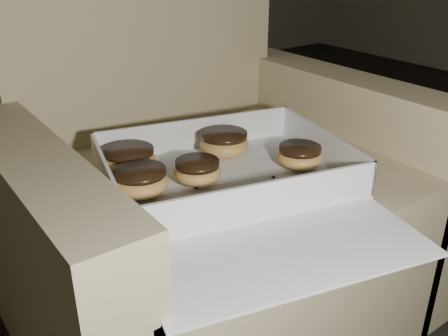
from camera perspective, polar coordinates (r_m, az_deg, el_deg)
name	(u,v)px	position (r m, az deg, el deg)	size (l,w,h in m)	color
floor	(424,299)	(1.29, 21.85, -13.68)	(4.50, 4.50, 0.00)	black
armchair	(206,205)	(1.04, -2.02, -4.29)	(0.79, 0.67, 0.83)	#998B62
bakery_box	(235,185)	(0.85, 1.32, -1.98)	(0.52, 0.57, 0.07)	silver
donut_a	(300,156)	(0.93, 8.63, 1.38)	(0.08, 0.08, 0.04)	gold
donut_b	(224,143)	(0.97, 0.03, 2.88)	(0.10, 0.10, 0.05)	gold
donut_c	(197,171)	(0.87, -3.05, -0.33)	(0.08, 0.08, 0.04)	gold
donut_d	(130,160)	(0.92, -10.74, 0.92)	(0.10, 0.10, 0.05)	gold
donut_e	(141,181)	(0.84, -9.51, -1.46)	(0.09, 0.09, 0.05)	gold
crumb_a	(242,207)	(0.79, 2.04, -4.52)	(0.01, 0.01, 0.00)	black
crumb_b	(273,177)	(0.89, 5.67, -1.03)	(0.01, 0.01, 0.00)	black
crumb_c	(197,188)	(0.85, -3.14, -2.27)	(0.01, 0.01, 0.00)	black
crumb_d	(196,206)	(0.80, -3.17, -4.39)	(0.01, 0.01, 0.00)	black
crumb_e	(153,225)	(0.75, -8.09, -6.49)	(0.01, 0.01, 0.00)	black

